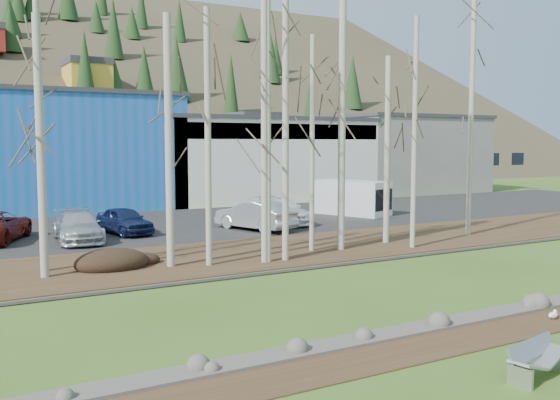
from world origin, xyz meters
TOP-DOWN VIEW (x-y plane):
  - dirt_strip at (0.00, 2.10)m, footprint 80.00×1.80m
  - near_bank_rocks at (0.00, 3.10)m, footprint 80.00×0.80m
  - river at (0.00, 7.20)m, footprint 80.00×8.00m
  - far_bank_rocks at (0.00, 11.30)m, footprint 80.00×0.80m
  - far_bank at (0.00, 14.50)m, footprint 80.00×7.00m
  - parking_lot at (0.00, 25.00)m, footprint 80.00×14.00m
  - building_blue at (-6.00, 39.00)m, footprint 20.40×12.24m
  - building_white at (12.00, 38.98)m, footprint 18.36×12.24m
  - building_grey at (28.00, 39.00)m, footprint 14.28×12.24m
  - hillside at (0.00, 84.00)m, footprint 160.00×72.00m
  - bench_damaged at (-1.67, -0.49)m, footprint 1.74×0.84m
  - seagull at (2.22, 1.99)m, footprint 0.37×0.18m
  - dirt_mound at (-6.43, 14.16)m, footprint 2.72×1.92m
  - birch_0 at (-8.82, 13.76)m, footprint 0.28×0.28m
  - birch_1 at (-8.64, 14.84)m, footprint 0.22×0.22m
  - birch_2 at (-4.41, 13.41)m, footprint 0.29×0.29m
  - birch_3 at (-3.07, 12.91)m, footprint 0.24×0.24m
  - birch_4 at (-0.99, 12.37)m, footprint 0.25×0.25m
  - birch_5 at (1.99, 13.65)m, footprint 0.21×0.21m
  - birch_6 at (6.30, 12.14)m, footprint 0.22×0.22m
  - birch_7 at (3.24, 13.26)m, footprint 0.31×0.31m
  - birch_8 at (6.15, 13.78)m, footprint 0.27×0.27m
  - birch_9 at (11.34, 13.69)m, footprint 0.25×0.25m
  - birch_10 at (-0.06, 12.37)m, footprint 0.25×0.25m
  - birch_11 at (-0.85, 12.37)m, footprint 0.25×0.25m
  - car_3 at (-6.15, 21.23)m, footprint 2.35×4.96m
  - car_4 at (-3.59, 22.47)m, footprint 2.31×4.22m
  - car_5 at (2.84, 20.51)m, footprint 2.98×5.06m
  - car_6 at (3.52, 22.14)m, footprint 2.41×4.85m
  - car_7 at (5.32, 22.09)m, footprint 2.21×5.07m
  - van_white at (11.53, 23.59)m, footprint 3.61×5.37m

SIDE VIEW (x-z plane):
  - near_bank_rocks at x=0.00m, z-range -0.25..0.25m
  - river at x=0.00m, z-range -0.45..0.45m
  - far_bank_rocks at x=0.00m, z-range -0.23..0.23m
  - dirt_strip at x=0.00m, z-range 0.00..0.03m
  - parking_lot at x=0.00m, z-range 0.00..0.14m
  - far_bank at x=0.00m, z-range 0.00..0.15m
  - seagull at x=2.22m, z-range 0.01..0.29m
  - bench_damaged at x=-1.67m, z-range 0.00..0.75m
  - dirt_mound at x=-6.43m, z-range 0.15..0.68m
  - car_6 at x=3.52m, z-range 0.14..1.46m
  - car_4 at x=-3.59m, z-range 0.14..1.50m
  - car_3 at x=-6.15m, z-range 0.14..1.54m
  - car_7 at x=5.32m, z-range 0.14..1.59m
  - car_5 at x=2.84m, z-range 0.14..1.71m
  - van_white at x=11.53m, z-range 0.14..2.31m
  - building_white at x=12.00m, z-range 0.01..6.81m
  - building_grey at x=28.00m, z-range 0.01..7.31m
  - building_blue at x=-6.00m, z-range 0.01..8.31m
  - birch_8 at x=6.15m, z-range 0.15..8.64m
  - birch_0 at x=-8.82m, z-range 0.15..9.03m
  - birch_5 at x=1.99m, z-range 0.15..9.22m
  - birch_2 at x=-4.41m, z-range 0.15..9.41m
  - birch_3 at x=-3.07m, z-range 0.15..9.68m
  - birch_1 at x=-8.64m, z-range 0.15..9.82m
  - birch_6 at x=6.30m, z-range 0.15..10.15m
  - birch_4 at x=-0.99m, z-range 0.15..10.21m
  - birch_10 at x=-0.06m, z-range 0.15..10.21m
  - birch_11 at x=-0.85m, z-range 0.15..10.21m
  - birch_7 at x=3.24m, z-range 0.15..10.72m
  - birch_9 at x=11.34m, z-range 0.15..12.57m
  - hillside at x=0.00m, z-range 0.00..35.00m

